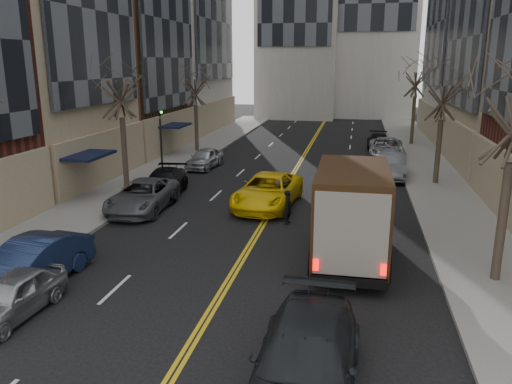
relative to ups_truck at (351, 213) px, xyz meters
The scene contains 19 objects.
sidewalk_left 19.84m from the ups_truck, 130.98° to the left, with size 4.00×66.00×0.15m, color slate.
sidewalk_right 15.85m from the ups_truck, 71.34° to the left, with size 4.00×66.00×0.15m, color slate.
tree_lf_mid 15.76m from the ups_truck, 148.17° to the left, with size 3.20×3.20×8.91m.
tree_lf_far 24.86m from the ups_truck, 121.38° to the left, with size 3.20×3.20×8.12m.
tree_rt_mid 14.47m from the ups_truck, 69.47° to the left, with size 3.20×3.20×8.32m.
tree_rt_far 28.76m from the ups_truck, 80.17° to the left, with size 3.20×3.20×9.11m.
traffic_signal 15.11m from the ups_truck, 138.86° to the left, with size 0.29×0.26×4.70m.
ups_truck is the anchor object (origin of this frame).
observer_sedan 8.26m from the ups_truck, 95.66° to the right, with size 2.44×5.69×1.63m.
taxi 7.78m from the ups_truck, 123.53° to the left, with size 2.72×5.89×1.64m, color yellow.
pedestrian 4.88m from the ups_truck, 126.73° to the left, with size 0.57×0.38×1.58m, color black.
parked_lf_a 11.48m from the ups_truck, 146.48° to the right, with size 1.52×3.78×1.29m, color #9DA1A5.
parked_lf_b 11.19m from the ups_truck, 157.03° to the right, with size 1.65×4.72×1.56m, color #131E3D.
parked_lf_c 11.27m from the ups_truck, 156.16° to the left, with size 2.47×5.35×1.49m, color #515559.
parked_lf_d 12.68m from the ups_truck, 144.35° to the left, with size 2.01×4.93×1.43m, color black.
parked_lf_e 18.17m from the ups_truck, 124.45° to the left, with size 1.65×4.09×1.39m, color #B3B7BC.
parked_rt_a 14.66m from the ups_truck, 80.80° to the left, with size 1.67×4.79×1.58m, color #55595D.
parked_rt_b 21.42m from the ups_truck, 83.72° to the left, with size 2.55×5.53×1.54m, color #B2B5BB.
parked_rt_c 25.50m from the ups_truck, 85.73° to the left, with size 1.85×4.55×1.32m, color black.
Camera 1 is at (4.00, -5.76, 7.22)m, focal length 35.00 mm.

